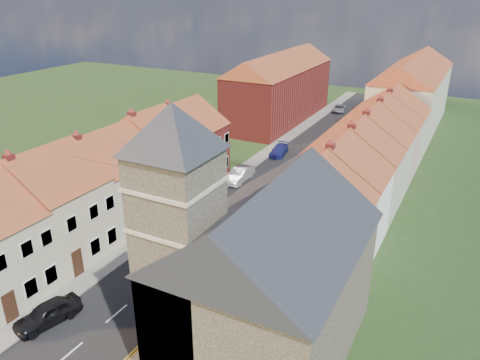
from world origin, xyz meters
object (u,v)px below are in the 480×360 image
Objects in this scene: church at (256,264)px; pedestrian_right at (234,248)px; car_far at (279,150)px; car_far_b at (322,160)px; lamppost at (209,165)px; car_near at (48,313)px; car_mid at (240,175)px; car_distant at (339,109)px.

pedestrian_right is (-5.66, 7.88, -4.80)m from church.
church is at bearing -76.98° from car_far.
church is 31.72m from car_far_b.
church is 3.66× the size of car_far.
lamppost is 11.82m from pedestrian_right.
pedestrian_right is at bearing 125.67° from church.
pedestrian_right reaches higher than car_near.
car_near is at bearing -162.58° from church.
lamppost reaches higher than car_mid.
church is 3.21× the size of car_far_b.
church is at bearing -87.40° from car_distant.
lamppost reaches higher than pedestrian_right.
car_far_b is (-0.50, 22.79, -0.39)m from pedestrian_right.
church is 3.34× the size of car_mid.
car_distant is at bearing 101.77° from church.
pedestrian_right is (6.00, -48.05, 0.51)m from car_distant.
pedestrian_right is (6.90, -14.11, 0.33)m from car_mid.
car_far_b is at bearing 52.71° from car_mid.
car_distant is (1.52, 39.26, -2.97)m from lamppost.
car_mid is 10.79m from car_far_b.
church is 10.83m from pedestrian_right.
car_near is 35.63m from car_far.
lamppost is at bearing -97.46° from car_mid.
car_distant is (-11.66, 55.93, -5.31)m from church.
lamppost is 1.27× the size of car_far_b.
pedestrian_right reaches higher than car_mid.
pedestrian_right is at bearing -92.06° from car_distant.
lamppost is 15.92m from car_far_b.
car_near is 2.19× the size of pedestrian_right.
car_far_b reaches higher than car_far.
church reaches higher than car_mid.
car_mid is at bearing -83.66° from pedestrian_right.
lamppost is at bearing -101.39° from car_distant.
car_mid is (-12.56, 21.99, -5.13)m from church.
car_far_b is at bearing -17.53° from car_far.
car_distant is at bearing -66.73° from car_far_b.
church is at bearing 112.35° from car_far_b.
car_distant is at bearing 80.91° from car_far.
church is 25.84m from car_mid.
car_far is 24.25m from car_distant.
car_far is 6.07m from car_far_b.
pedestrian_right is 22.80m from car_far_b.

